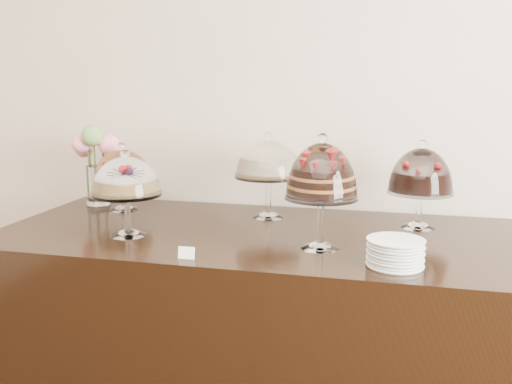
% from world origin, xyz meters
% --- Properties ---
extents(wall_back, '(5.00, 0.04, 3.00)m').
position_xyz_m(wall_back, '(0.00, 3.00, 1.50)').
color(wall_back, beige).
rests_on(wall_back, ground).
extents(display_counter, '(2.20, 1.00, 0.90)m').
position_xyz_m(display_counter, '(-0.17, 2.45, 0.45)').
color(display_counter, black).
rests_on(display_counter, ground).
extents(cake_stand_sugar_sponge, '(0.29, 0.29, 0.36)m').
position_xyz_m(cake_stand_sugar_sponge, '(-0.68, 2.26, 1.13)').
color(cake_stand_sugar_sponge, white).
rests_on(cake_stand_sugar_sponge, display_counter).
extents(cake_stand_choco_layer, '(0.28, 0.28, 0.44)m').
position_xyz_m(cake_stand_choco_layer, '(0.11, 2.27, 1.18)').
color(cake_stand_choco_layer, white).
rests_on(cake_stand_choco_layer, display_counter).
extents(cake_stand_cheesecake, '(0.31, 0.31, 0.40)m').
position_xyz_m(cake_stand_cheesecake, '(-0.19, 2.71, 1.16)').
color(cake_stand_cheesecake, white).
rests_on(cake_stand_cheesecake, display_counter).
extents(cake_stand_dark_choco, '(0.28, 0.28, 0.38)m').
position_xyz_m(cake_stand_dark_choco, '(0.48, 2.69, 1.13)').
color(cake_stand_dark_choco, white).
rests_on(cake_stand_dark_choco, display_counter).
extents(cake_stand_fruit_tart, '(0.27, 0.27, 0.33)m').
position_xyz_m(cake_stand_fruit_tart, '(-0.91, 2.68, 1.11)').
color(cake_stand_fruit_tart, white).
rests_on(cake_stand_fruit_tart, display_counter).
extents(flower_vase, '(0.29, 0.27, 0.41)m').
position_xyz_m(flower_vase, '(-1.10, 2.78, 1.14)').
color(flower_vase, white).
rests_on(flower_vase, display_counter).
extents(plate_stack, '(0.19, 0.19, 0.09)m').
position_xyz_m(plate_stack, '(0.39, 2.12, 0.95)').
color(plate_stack, white).
rests_on(plate_stack, display_counter).
extents(price_card_left, '(0.06, 0.02, 0.04)m').
position_xyz_m(price_card_left, '(-0.33, 2.02, 0.92)').
color(price_card_left, white).
rests_on(price_card_left, display_counter).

